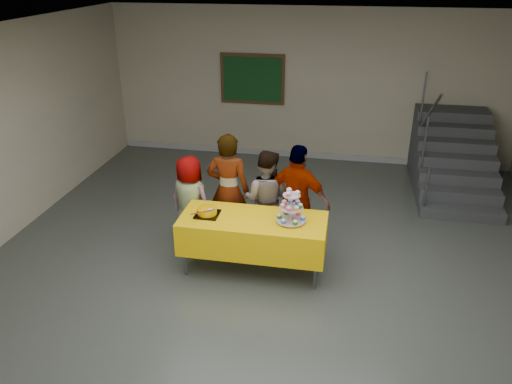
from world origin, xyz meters
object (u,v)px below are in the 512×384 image
(schoolchild_a, at_px, (190,201))
(noticeboard, at_px, (252,79))
(bear_cake, at_px, (207,211))
(schoolchild_c, at_px, (266,199))
(cupcake_stand, at_px, (291,210))
(staircase, at_px, (451,159))
(schoolchild_d, at_px, (298,201))
(schoolchild_b, at_px, (228,190))
(bake_table, at_px, (253,233))

(schoolchild_a, xyz_separation_m, noticeboard, (0.16, 3.74, 0.93))
(bear_cake, height_order, schoolchild_c, schoolchild_c)
(cupcake_stand, height_order, staircase, staircase)
(staircase, bearing_deg, schoolchild_d, -130.93)
(cupcake_stand, relative_size, schoolchild_a, 0.33)
(bear_cake, relative_size, noticeboard, 0.28)
(schoolchild_a, bearing_deg, schoolchild_d, -161.34)
(cupcake_stand, relative_size, schoolchild_c, 0.31)
(schoolchild_c, height_order, schoolchild_d, schoolchild_d)
(schoolchild_c, bearing_deg, schoolchild_a, 14.79)
(cupcake_stand, distance_m, bear_cake, 1.09)
(staircase, relative_size, noticeboard, 1.85)
(cupcake_stand, bearing_deg, bear_cake, -179.12)
(noticeboard, bearing_deg, schoolchild_a, -92.46)
(schoolchild_b, bearing_deg, bear_cake, 80.33)
(schoolchild_c, relative_size, noticeboard, 1.11)
(bake_table, relative_size, cupcake_stand, 4.22)
(bake_table, bearing_deg, schoolchild_c, 86.38)
(staircase, distance_m, noticeboard, 4.09)
(schoolchild_d, bearing_deg, schoolchild_b, 12.65)
(bake_table, xyz_separation_m, cupcake_stand, (0.49, 0.00, 0.39))
(cupcake_stand, distance_m, schoolchild_a, 1.61)
(schoolchild_b, distance_m, schoolchild_c, 0.54)
(bake_table, height_order, schoolchild_c, schoolchild_c)
(bake_table, bearing_deg, schoolchild_d, 48.53)
(cupcake_stand, height_order, schoolchild_d, schoolchild_d)
(bake_table, xyz_separation_m, noticeboard, (-0.85, 4.27, 1.04))
(schoolchild_c, height_order, staircase, staircase)
(schoolchild_a, bearing_deg, staircase, -126.81)
(bear_cake, distance_m, noticeboard, 4.37)
(bake_table, height_order, noticeboard, noticeboard)
(schoolchild_c, distance_m, staircase, 4.03)
(cupcake_stand, distance_m, staircase, 4.28)
(bear_cake, xyz_separation_m, schoolchild_d, (1.11, 0.59, -0.04))
(bear_cake, distance_m, schoolchild_c, 0.97)
(cupcake_stand, bearing_deg, staircase, 53.91)
(schoolchild_b, xyz_separation_m, staircase, (3.47, 2.79, -0.34))
(schoolchild_b, height_order, schoolchild_d, schoolchild_b)
(cupcake_stand, xyz_separation_m, schoolchild_d, (0.02, 0.57, -0.15))
(bear_cake, height_order, staircase, staircase)
(schoolchild_d, relative_size, staircase, 0.66)
(cupcake_stand, height_order, noticeboard, noticeboard)
(schoolchild_d, bearing_deg, bear_cake, 44.89)
(schoolchild_c, bearing_deg, cupcake_stand, 127.73)
(cupcake_stand, bearing_deg, schoolchild_c, 122.06)
(schoolchild_a, relative_size, schoolchild_c, 0.93)
(schoolchild_b, height_order, schoolchild_c, schoolchild_b)
(schoolchild_b, xyz_separation_m, schoolchild_d, (0.99, -0.07, -0.04))
(schoolchild_c, distance_m, noticeboard, 3.79)
(bake_table, distance_m, staircase, 4.56)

